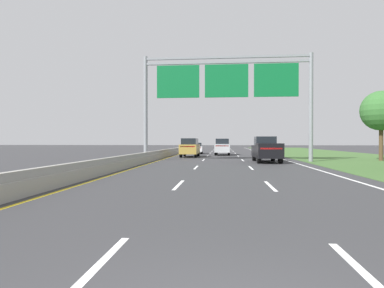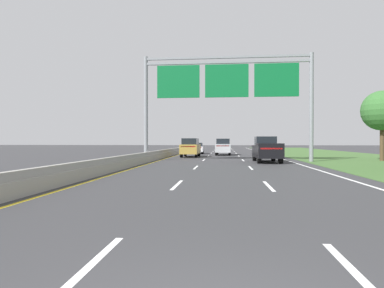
# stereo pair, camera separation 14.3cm
# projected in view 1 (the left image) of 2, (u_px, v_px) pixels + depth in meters

# --- Properties ---
(ground_plane) EXTENTS (220.00, 220.00, 0.00)m
(ground_plane) POSITION_uv_depth(u_px,v_px,m) (223.00, 157.00, 37.80)
(ground_plane) COLOR #333335
(lane_striping) EXTENTS (11.96, 106.00, 0.01)m
(lane_striping) POSITION_uv_depth(u_px,v_px,m) (223.00, 157.00, 37.35)
(lane_striping) COLOR white
(lane_striping) RESTS_ON ground
(grass_verge_right) EXTENTS (14.00, 110.00, 0.02)m
(grass_verge_right) POSITION_uv_depth(u_px,v_px,m) (349.00, 157.00, 36.53)
(grass_verge_right) COLOR #3D602D
(grass_verge_right) RESTS_ON ground
(median_barrier_concrete) EXTENTS (0.60, 110.00, 0.85)m
(median_barrier_concrete) POSITION_uv_depth(u_px,v_px,m) (166.00, 154.00, 38.40)
(median_barrier_concrete) COLOR #99968E
(median_barrier_concrete) RESTS_ON ground
(overhead_sign_gantry) EXTENTS (15.06, 0.42, 9.51)m
(overhead_sign_gantry) POSITION_uv_depth(u_px,v_px,m) (226.00, 86.00, 29.41)
(overhead_sign_gantry) COLOR gray
(overhead_sign_gantry) RESTS_ON ground
(pickup_truck_black) EXTENTS (2.06, 5.42, 2.20)m
(pickup_truck_black) POSITION_uv_depth(u_px,v_px,m) (266.00, 150.00, 28.37)
(pickup_truck_black) COLOR black
(pickup_truck_black) RESTS_ON ground
(car_white_left_lane_sedan) EXTENTS (1.94, 4.45, 1.57)m
(car_white_left_lane_sedan) POSITION_uv_depth(u_px,v_px,m) (196.00, 148.00, 46.98)
(car_white_left_lane_sedan) COLOR silver
(car_white_left_lane_sedan) RESTS_ON ground
(car_silver_centre_lane_suv) EXTENTS (2.02, 4.75, 2.11)m
(car_silver_centre_lane_suv) POSITION_uv_depth(u_px,v_px,m) (223.00, 147.00, 42.75)
(car_silver_centre_lane_suv) COLOR #B2B5BA
(car_silver_centre_lane_suv) RESTS_ON ground
(car_gold_left_lane_suv) EXTENTS (1.99, 4.74, 2.11)m
(car_gold_left_lane_suv) POSITION_uv_depth(u_px,v_px,m) (190.00, 147.00, 37.67)
(car_gold_left_lane_suv) COLOR #A38438
(car_gold_left_lane_suv) RESTS_ON ground
(roadside_tree_mid) EXTENTS (3.63, 3.63, 6.39)m
(roadside_tree_mid) POSITION_uv_depth(u_px,v_px,m) (381.00, 111.00, 30.09)
(roadside_tree_mid) COLOR #4C3823
(roadside_tree_mid) RESTS_ON ground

